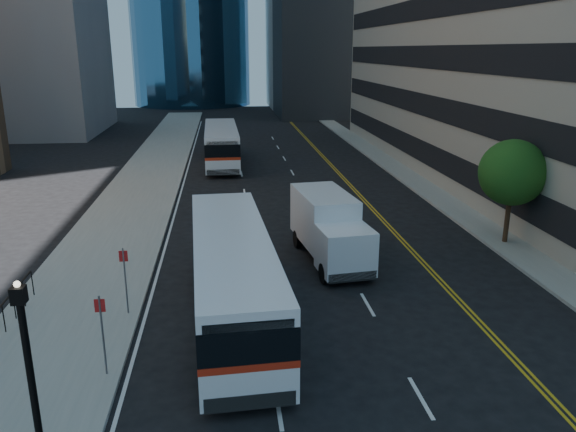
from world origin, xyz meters
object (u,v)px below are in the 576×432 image
object	(u,v)px
street_tree	(513,173)
box_truck	(329,228)
lamp_post	(30,373)
bus_rear	(221,144)
bus_front	(232,274)

from	to	relation	value
street_tree	box_truck	distance (m)	9.44
lamp_post	bus_rear	distance (m)	36.39
street_tree	lamp_post	distance (m)	22.82
street_tree	box_truck	size ratio (longest dim) A/B	0.78
lamp_post	bus_front	world-z (taller)	lamp_post
bus_front	box_truck	size ratio (longest dim) A/B	1.87
box_truck	street_tree	bearing A→B (deg)	0.72
bus_front	bus_rear	world-z (taller)	bus_rear
street_tree	bus_rear	distance (m)	26.29
bus_front	box_truck	distance (m)	6.88
lamp_post	box_truck	size ratio (longest dim) A/B	0.70
bus_rear	lamp_post	bearing A→B (deg)	-97.29
bus_front	street_tree	bearing A→B (deg)	22.25
street_tree	bus_front	size ratio (longest dim) A/B	0.42
street_tree	bus_front	bearing A→B (deg)	-154.60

